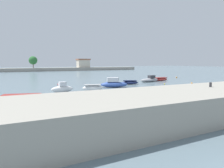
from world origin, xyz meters
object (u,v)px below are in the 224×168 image
(mooring_buoy_0, at_px, (144,80))
(mooring_buoy_1, at_px, (176,77))
(mooring_buoy_3, at_px, (192,83))
(moored_boat_1, at_px, (22,98))
(mooring_buoy_4, at_px, (58,84))
(moored_boat_5, at_px, (130,82))
(moored_boat_4, at_px, (114,84))
(moored_boat_2, at_px, (62,89))
(moored_boat_7, at_px, (161,79))
(moored_boat_3, at_px, (93,88))
(moored_boat_6, at_px, (150,80))
(mooring_buoy_2, at_px, (164,84))
(mooring_bollard, at_px, (210,85))

(mooring_buoy_0, distance_m, mooring_buoy_1, 14.05)
(mooring_buoy_0, height_order, mooring_buoy_3, mooring_buoy_3)
(moored_boat_1, relative_size, mooring_buoy_4, 18.50)
(moored_boat_5, bearing_deg, mooring_buoy_3, -6.00)
(moored_boat_4, bearing_deg, mooring_buoy_1, 44.23)
(moored_boat_2, height_order, moored_boat_7, moored_boat_2)
(moored_boat_5, xyz_separation_m, mooring_buoy_1, (22.17, 8.73, -0.20))
(mooring_buoy_0, bearing_deg, moored_boat_3, -147.19)
(moored_boat_4, relative_size, moored_boat_5, 1.38)
(moored_boat_1, distance_m, moored_boat_6, 31.97)
(moored_boat_1, xyz_separation_m, mooring_buoy_2, (28.33, 6.71, -0.28))
(moored_boat_6, bearing_deg, moored_boat_2, -169.11)
(mooring_buoy_0, xyz_separation_m, mooring_buoy_4, (-22.72, -1.08, -0.01))
(mooring_buoy_0, xyz_separation_m, mooring_buoy_2, (-2.20, -10.21, -0.04))
(moored_boat_6, relative_size, mooring_buoy_4, 18.13)
(moored_boat_4, distance_m, mooring_buoy_1, 30.34)
(moored_boat_2, distance_m, moored_boat_3, 4.85)
(moored_boat_2, xyz_separation_m, moored_boat_4, (10.36, 2.35, 0.05))
(moored_boat_6, xyz_separation_m, mooring_buoy_4, (-21.41, 2.85, -0.40))
(moored_boat_3, xyz_separation_m, moored_boat_6, (18.30, 8.72, 0.01))
(moored_boat_7, bearing_deg, mooring_buoy_0, 135.89)
(moored_boat_7, bearing_deg, mooring_buoy_2, -125.75)
(mooring_buoy_3, bearing_deg, moored_boat_4, 171.75)
(moored_boat_2, distance_m, moored_boat_6, 24.41)
(moored_boat_4, xyz_separation_m, mooring_buoy_0, (14.04, 9.51, -0.53))
(moored_boat_4, bearing_deg, mooring_buoy_3, 12.67)
(mooring_buoy_1, bearing_deg, moored_boat_2, -159.42)
(mooring_buoy_4, bearing_deg, moored_boat_3, -74.96)
(moored_boat_4, relative_size, mooring_buoy_4, 16.89)
(mooring_bollard, bearing_deg, mooring_buoy_2, 59.21)
(moored_boat_7, bearing_deg, mooring_buoy_4, 175.86)
(moored_boat_6, distance_m, mooring_buoy_1, 16.44)
(mooring_buoy_3, bearing_deg, moored_boat_2, 179.50)
(moored_boat_7, xyz_separation_m, mooring_buoy_4, (-25.75, 1.87, -0.26))
(mooring_buoy_0, bearing_deg, moored_boat_2, -154.07)
(moored_boat_5, bearing_deg, moored_boat_3, -130.75)
(moored_boat_3, distance_m, mooring_buoy_3, 23.49)
(moored_boat_7, bearing_deg, mooring_buoy_3, -84.80)
(mooring_bollard, bearing_deg, moored_boat_3, 107.44)
(moored_boat_3, xyz_separation_m, mooring_buoy_0, (19.61, 12.64, -0.37))
(moored_boat_6, distance_m, mooring_buoy_2, 6.36)
(mooring_buoy_4, bearing_deg, mooring_buoy_2, -23.99)
(moored_boat_6, height_order, mooring_buoy_4, moored_boat_6)
(mooring_buoy_1, bearing_deg, moored_boat_6, -157.02)
(moored_boat_2, distance_m, moored_boat_7, 28.85)
(moored_boat_1, height_order, moored_boat_4, moored_boat_4)
(mooring_bollard, xyz_separation_m, moored_boat_3, (-5.51, 17.54, -1.99))
(mooring_buoy_3, bearing_deg, moored_boat_1, -172.04)
(moored_boat_5, distance_m, moored_boat_6, 7.41)
(mooring_buoy_2, distance_m, mooring_buoy_4, 22.46)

